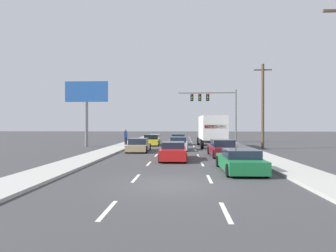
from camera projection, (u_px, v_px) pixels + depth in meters
The scene contains 16 objects.
ground_plane at pixel (179, 144), 36.92m from camera, with size 140.00×140.00×0.00m, color #3D3D3F.
sidewalk_right at pixel (237, 147), 31.59m from camera, with size 2.33×80.00×0.14m, color #B2AFA8.
sidewalk_left at pixel (122, 146), 32.26m from camera, with size 2.33×80.00×0.14m, color #B2AFA8.
lane_markings at pixel (179, 146), 33.22m from camera, with size 3.54×62.00×0.01m.
car_yellow at pixel (151, 140), 34.82m from camera, with size 2.06×4.49×1.29m.
car_tan at pixel (139, 145), 26.71m from camera, with size 2.00×4.54×1.23m.
car_silver at pixel (178, 140), 35.97m from camera, with size 1.98×4.22×1.32m.
car_white at pixel (178, 144), 28.29m from camera, with size 1.83×4.23×1.28m.
car_red at pixel (173, 151), 20.37m from camera, with size 1.92×4.47×1.27m.
box_truck at pixel (211, 129), 31.87m from camera, with size 2.78×8.41×3.41m.
car_maroon at pixel (223, 149), 22.57m from camera, with size 2.08×4.39×1.32m.
car_green at pixel (240, 161), 15.21m from camera, with size 2.08×4.54×1.20m.
traffic_signal_mast at pixel (210, 102), 39.96m from camera, with size 8.06×0.69×7.37m.
utility_pole_mid at pixel (263, 105), 29.21m from camera, with size 1.80×0.28×8.68m.
roadside_billboard at pixel (86, 99), 32.35m from camera, with size 4.87×0.36×7.38m.
pedestrian_near_corner at pixel (126, 137), 34.05m from camera, with size 0.38×0.38×1.80m.
Camera 1 is at (0.49, -11.93, 2.49)m, focal length 30.73 mm.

